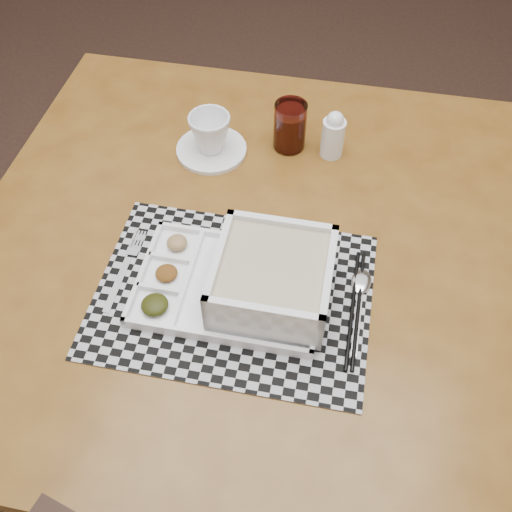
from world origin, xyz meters
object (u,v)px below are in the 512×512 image
at_px(creamer_bottle, 333,135).
at_px(dining_table, 246,266).
at_px(juice_glass, 290,128).
at_px(cup, 210,133).
at_px(serving_tray, 261,281).

bearing_deg(creamer_bottle, dining_table, -111.19).
xyz_separation_m(dining_table, creamer_bottle, (0.11, 0.28, 0.13)).
bearing_deg(juice_glass, cup, -158.44).
height_order(serving_tray, creamer_bottle, creamer_bottle).
bearing_deg(creamer_bottle, cup, -166.05).
height_order(dining_table, creamer_bottle, creamer_bottle).
distance_m(dining_table, cup, 0.29).
bearing_deg(cup, dining_table, -74.07).
relative_size(serving_tray, creamer_bottle, 3.22).
xyz_separation_m(dining_table, juice_glass, (0.02, 0.28, 0.13)).
bearing_deg(dining_table, juice_glass, 86.68).
xyz_separation_m(serving_tray, juice_glass, (-0.04, 0.39, 0.01)).
xyz_separation_m(juice_glass, creamer_bottle, (0.09, 0.00, 0.00)).
bearing_deg(serving_tray, juice_glass, 96.45).
height_order(serving_tray, cup, serving_tray).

